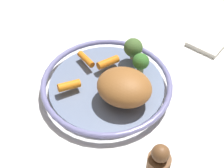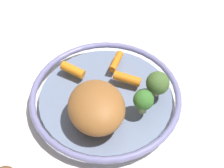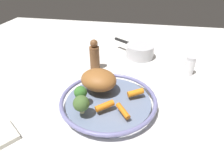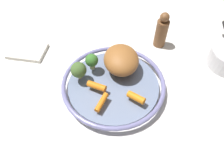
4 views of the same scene
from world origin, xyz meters
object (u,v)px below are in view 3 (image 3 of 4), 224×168
serving_bowl (108,101)px  baby_carrot_near_rim (105,106)px  salt_shaker (190,66)px  baby_carrot_left (136,93)px  pepper_mill (95,56)px  saucepan (139,51)px  broccoli_floret_large (81,93)px  baby_carrot_back (123,111)px  roast_chicken_piece (99,80)px  broccoli_floret_edge (81,104)px

serving_bowl → baby_carrot_near_rim: (-0.06, -0.00, 0.03)m
salt_shaker → baby_carrot_left: bearing=139.6°
salt_shaker → pepper_mill: bearing=94.0°
serving_bowl → pepper_mill: 0.30m
saucepan → serving_bowl: bearing=169.4°
baby_carrot_left → salt_shaker: (0.27, -0.23, -0.01)m
salt_shaker → broccoli_floret_large: bearing=129.5°
saucepan → baby_carrot_left: bearing=-178.3°
pepper_mill → saucepan: 0.27m
baby_carrot_left → saucepan: (0.40, 0.01, -0.01)m
baby_carrot_back → salt_shaker: size_ratio=0.76×
salt_shaker → pepper_mill: 0.44m
baby_carrot_back → broccoli_floret_large: 0.16m
serving_bowl → saucepan: (0.44, -0.08, 0.01)m
roast_chicken_piece → baby_carrot_back: size_ratio=2.12×
serving_bowl → broccoli_floret_edge: size_ratio=5.47×
baby_carrot_left → salt_shaker: size_ratio=0.68×
salt_shaker → saucepan: salt_shaker is taller
broccoli_floret_edge → pepper_mill: (0.36, 0.05, -0.01)m
broccoli_floret_large → pepper_mill: pepper_mill is taller
serving_bowl → pepper_mill: (0.27, 0.12, 0.05)m
serving_bowl → roast_chicken_piece: 0.09m
broccoli_floret_large → baby_carrot_left: bearing=-68.6°
broccoli_floret_edge → pepper_mill: 0.36m
broccoli_floret_large → baby_carrot_near_rim: bearing=-103.4°
roast_chicken_piece → pepper_mill: size_ratio=0.93×
broccoli_floret_large → baby_carrot_back: bearing=-102.1°
roast_chicken_piece → baby_carrot_near_rim: size_ratio=2.15×
broccoli_floret_edge → saucepan: bearing=-15.7°
baby_carrot_left → saucepan: size_ratio=0.25×
baby_carrot_near_rim → baby_carrot_back: baby_carrot_near_rim is taller
baby_carrot_left → pepper_mill: size_ratio=0.39×
broccoli_floret_large → pepper_mill: bearing=6.3°
broccoli_floret_edge → serving_bowl: bearing=-35.6°
roast_chicken_piece → baby_carrot_left: roast_chicken_piece is taller
broccoli_floret_edge → saucepan: 0.55m
pepper_mill → baby_carrot_near_rim: bearing=-159.4°
baby_carrot_near_rim → roast_chicken_piece: bearing=23.4°
salt_shaker → roast_chicken_piece: bearing=123.7°
serving_bowl → baby_carrot_left: (0.03, -0.09, 0.03)m
baby_carrot_back → saucepan: size_ratio=0.28×
roast_chicken_piece → broccoli_floret_large: 0.10m
baby_carrot_back → serving_bowl: bearing=41.2°
baby_carrot_back → pepper_mill: 0.38m
salt_shaker → baby_carrot_back: bearing=145.0°
pepper_mill → saucepan: size_ratio=0.64×
broccoli_floret_large → saucepan: broccoli_floret_large is taller
saucepan → baby_carrot_back: bearing=177.8°
baby_carrot_left → broccoli_floret_edge: size_ratio=0.91×
serving_bowl → broccoli_floret_edge: (-0.09, 0.07, 0.05)m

